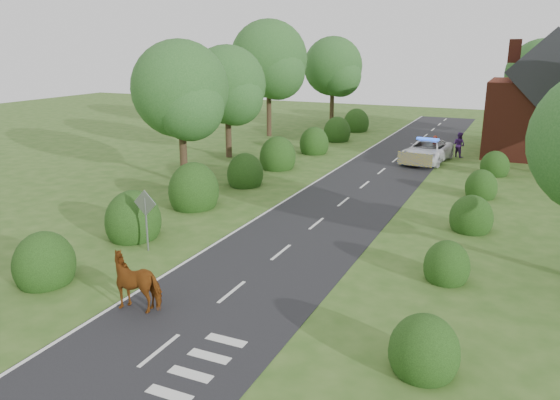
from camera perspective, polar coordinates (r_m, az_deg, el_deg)
The scene contains 16 objects.
ground at distance 18.68m, azimuth -5.06°, elevation -9.59°, with size 120.00×120.00×0.00m, color #345A1D.
road at distance 31.81m, azimuth 8.32°, elevation 1.16°, with size 6.00×70.00×0.02m, color black.
road_markings at distance 30.38m, azimuth 4.32°, elevation 0.61°, with size 4.96×70.00×0.01m.
hedgerow_left at distance 31.11m, azimuth -4.97°, elevation 2.34°, with size 2.75×50.41×3.00m.
hedgerow_right at distance 26.93m, azimuth 19.59°, elevation -1.13°, with size 2.10×45.78×2.10m.
tree_left_a at distance 32.22m, azimuth -10.14°, elevation 10.91°, with size 5.74×5.60×8.38m.
tree_left_b at distance 39.80m, azimuth -5.32°, elevation 11.57°, with size 5.74×5.60×8.07m.
tree_left_c at distance 49.22m, azimuth -0.95°, elevation 14.20°, with size 6.97×6.80×10.22m.
tree_left_d at distance 57.61m, azimuth 5.75°, elevation 13.49°, with size 6.15×6.00×8.89m.
tree_right_c at distance 52.52m, azimuth 25.95°, elevation 11.45°, with size 6.15×6.00×8.58m.
road_sign at distance 22.29m, azimuth -13.87°, elevation -1.16°, with size 1.06×0.08×2.53m.
house at distance 44.81m, azimuth 26.09°, elevation 8.91°, with size 8.00×7.40×9.17m.
cow at distance 17.97m, azimuth -14.55°, elevation -8.53°, with size 1.11×2.10×1.49m, color brown.
police_van at distance 39.98m, azimuth 15.10°, elevation 4.95°, with size 3.17×5.92×1.72m.
pedestrian_red at distance 41.39m, azimuth 15.82°, elevation 5.35°, with size 0.62×0.41×1.70m, color maroon.
pedestrian_purple at distance 42.41m, azimuth 18.21°, elevation 5.50°, with size 0.90×0.70×1.85m, color #411E60.
Camera 1 is at (8.45, -14.60, 8.04)m, focal length 35.00 mm.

